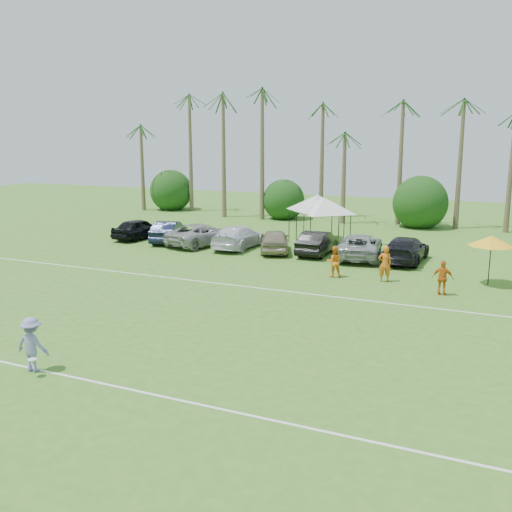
% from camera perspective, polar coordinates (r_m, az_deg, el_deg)
% --- Properties ---
extents(field_lines, '(80.00, 12.10, 0.01)m').
position_cam_1_polar(field_lines, '(23.65, -10.04, -6.08)').
color(field_lines, white).
rests_on(field_lines, ground).
extents(palm_tree_0, '(2.40, 2.40, 8.90)m').
position_cam_1_polar(palm_tree_0, '(59.75, -11.63, 11.75)').
color(palm_tree_0, brown).
rests_on(palm_tree_0, ground).
extents(palm_tree_1, '(2.40, 2.40, 9.90)m').
position_cam_1_polar(palm_tree_1, '(56.99, -7.48, 12.78)').
color(palm_tree_1, brown).
rests_on(palm_tree_1, ground).
extents(palm_tree_2, '(2.40, 2.40, 10.90)m').
position_cam_1_polar(palm_tree_2, '(54.56, -2.90, 13.82)').
color(palm_tree_2, brown).
rests_on(palm_tree_2, ground).
extents(palm_tree_3, '(2.40, 2.40, 11.90)m').
position_cam_1_polar(palm_tree_3, '(52.90, 1.08, 14.82)').
color(palm_tree_3, brown).
rests_on(palm_tree_3, ground).
extents(palm_tree_4, '(2.40, 2.40, 8.90)m').
position_cam_1_polar(palm_tree_4, '(51.37, 5.26, 11.99)').
color(palm_tree_4, brown).
rests_on(palm_tree_4, ground).
extents(palm_tree_5, '(2.40, 2.40, 9.90)m').
position_cam_1_polar(palm_tree_5, '(50.21, 9.71, 12.88)').
color(palm_tree_5, brown).
rests_on(palm_tree_5, ground).
extents(palm_tree_6, '(2.40, 2.40, 10.90)m').
position_cam_1_polar(palm_tree_6, '(49.37, 14.36, 13.71)').
color(palm_tree_6, brown).
rests_on(palm_tree_6, ground).
extents(palm_tree_7, '(2.40, 2.40, 11.90)m').
position_cam_1_polar(palm_tree_7, '(48.85, 19.18, 14.46)').
color(palm_tree_7, brown).
rests_on(palm_tree_7, ground).
extents(bush_tree_0, '(4.00, 4.00, 4.00)m').
position_cam_1_polar(bush_tree_0, '(59.13, -8.46, 6.35)').
color(bush_tree_0, brown).
rests_on(bush_tree_0, ground).
extents(bush_tree_1, '(4.00, 4.00, 4.00)m').
position_cam_1_polar(bush_tree_1, '(53.26, 3.46, 5.88)').
color(bush_tree_1, brown).
rests_on(bush_tree_1, ground).
extents(bush_tree_2, '(4.00, 4.00, 4.00)m').
position_cam_1_polar(bush_tree_2, '(50.28, 16.39, 5.08)').
color(bush_tree_2, brown).
rests_on(bush_tree_2, ground).
extents(sideline_player_a, '(0.79, 0.66, 1.85)m').
position_cam_1_polar(sideline_player_a, '(29.58, 12.75, -0.76)').
color(sideline_player_a, orange).
rests_on(sideline_player_a, ground).
extents(sideline_player_b, '(0.97, 0.88, 1.64)m').
position_cam_1_polar(sideline_player_b, '(30.11, 7.82, -0.57)').
color(sideline_player_b, orange).
rests_on(sideline_player_b, ground).
extents(sideline_player_c, '(0.98, 0.46, 1.64)m').
position_cam_1_polar(sideline_player_c, '(27.76, 18.18, -2.10)').
color(sideline_player_c, orange).
rests_on(sideline_player_c, ground).
extents(canopy_tent_left, '(4.72, 4.72, 3.82)m').
position_cam_1_polar(canopy_tent_left, '(40.42, 6.20, 6.10)').
color(canopy_tent_left, black).
rests_on(canopy_tent_left, ground).
extents(canopy_tent_right, '(4.56, 4.56, 3.70)m').
position_cam_1_polar(canopy_tent_right, '(39.53, 6.88, 5.80)').
color(canopy_tent_right, black).
rests_on(canopy_tent_right, ground).
extents(market_umbrella, '(2.23, 2.23, 2.49)m').
position_cam_1_polar(market_umbrella, '(30.19, 22.49, 1.40)').
color(market_umbrella, black).
rests_on(market_umbrella, ground).
extents(frisbee_player, '(1.17, 0.85, 1.74)m').
position_cam_1_polar(frisbee_player, '(19.20, -21.48, -8.24)').
color(frisbee_player, '#8182B7').
rests_on(frisbee_player, ground).
extents(parked_car_0, '(2.23, 4.55, 1.49)m').
position_cam_1_polar(parked_car_0, '(42.17, -11.65, 2.69)').
color(parked_car_0, black).
rests_on(parked_car_0, ground).
extents(parked_car_1, '(2.80, 4.79, 1.49)m').
position_cam_1_polar(parked_car_1, '(40.49, -8.69, 2.44)').
color(parked_car_1, black).
rests_on(parked_car_1, ground).
extents(parked_car_2, '(3.69, 5.81, 1.49)m').
position_cam_1_polar(parked_car_2, '(38.95, -5.45, 2.16)').
color(parked_car_2, '#9F9F9F').
rests_on(parked_car_2, ground).
extents(parked_car_3, '(2.16, 5.17, 1.49)m').
position_cam_1_polar(parked_car_3, '(37.82, -1.76, 1.92)').
color(parked_car_3, white).
rests_on(parked_car_3, ground).
extents(parked_car_4, '(3.28, 4.72, 1.49)m').
position_cam_1_polar(parked_car_4, '(36.45, 1.88, 1.55)').
color(parked_car_4, gray).
rests_on(parked_car_4, ground).
extents(parked_car_5, '(1.67, 4.56, 1.49)m').
position_cam_1_polar(parked_car_5, '(35.97, 6.18, 1.35)').
color(parked_car_5, black).
rests_on(parked_car_5, ground).
extents(parked_car_6, '(3.33, 5.71, 1.49)m').
position_cam_1_polar(parked_car_6, '(35.06, 10.31, 0.96)').
color(parked_car_6, '#9A9B9E').
rests_on(parked_car_6, ground).
extents(parked_car_7, '(2.23, 5.20, 1.49)m').
position_cam_1_polar(parked_car_7, '(34.68, 14.74, 0.65)').
color(parked_car_7, black).
rests_on(parked_car_7, ground).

